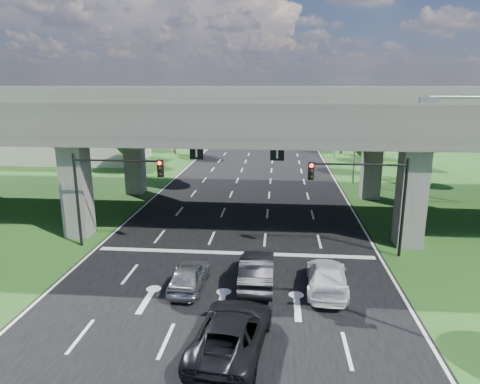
% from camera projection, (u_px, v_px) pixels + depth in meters
% --- Properties ---
extents(ground, '(160.00, 160.00, 0.00)m').
position_uv_depth(ground, '(228.00, 278.00, 22.95)').
color(ground, '#1C4415').
rests_on(ground, ground).
extents(road, '(18.00, 120.00, 0.03)m').
position_uv_depth(road, '(243.00, 221.00, 32.61)').
color(road, black).
rests_on(road, ground).
extents(overpass, '(80.00, 15.00, 10.00)m').
position_uv_depth(overpass, '(245.00, 114.00, 32.61)').
color(overpass, '#3A3734').
rests_on(overpass, ground).
extents(warehouse, '(20.00, 10.00, 4.00)m').
position_uv_depth(warehouse, '(69.00, 146.00, 58.53)').
color(warehouse, '#9E9E99').
rests_on(warehouse, ground).
extents(signal_right, '(5.76, 0.54, 6.00)m').
position_uv_depth(signal_right, '(367.00, 189.00, 25.06)').
color(signal_right, black).
rests_on(signal_right, ground).
extents(signal_left, '(5.76, 0.54, 6.00)m').
position_uv_depth(signal_left, '(109.00, 183.00, 26.42)').
color(signal_left, black).
rests_on(signal_left, ground).
extents(streetlight_far, '(3.38, 0.25, 10.00)m').
position_uv_depth(streetlight_far, '(352.00, 127.00, 43.84)').
color(streetlight_far, gray).
rests_on(streetlight_far, ground).
extents(streetlight_beyond, '(3.38, 0.25, 10.00)m').
position_uv_depth(streetlight_beyond, '(333.00, 116.00, 59.29)').
color(streetlight_beyond, gray).
rests_on(streetlight_beyond, ground).
extents(tree_left_near, '(4.50, 4.50, 7.80)m').
position_uv_depth(tree_left_near, '(131.00, 133.00, 48.11)').
color(tree_left_near, black).
rests_on(tree_left_near, ground).
extents(tree_left_mid, '(3.91, 3.90, 6.76)m').
position_uv_depth(tree_left_mid, '(130.00, 131.00, 56.25)').
color(tree_left_mid, black).
rests_on(tree_left_mid, ground).
extents(tree_left_far, '(4.80, 4.80, 8.32)m').
position_uv_depth(tree_left_far, '(174.00, 119.00, 63.40)').
color(tree_left_far, black).
rests_on(tree_left_far, ground).
extents(tree_right_near, '(4.20, 4.20, 7.28)m').
position_uv_depth(tree_right_near, '(372.00, 136.00, 47.77)').
color(tree_right_near, black).
rests_on(tree_right_near, ground).
extents(tree_right_mid, '(3.91, 3.90, 6.76)m').
position_uv_depth(tree_right_mid, '(383.00, 132.00, 55.32)').
color(tree_right_mid, black).
rests_on(tree_right_mid, ground).
extents(tree_right_far, '(4.50, 4.50, 7.80)m').
position_uv_depth(tree_right_far, '(343.00, 122.00, 63.24)').
color(tree_right_far, black).
rests_on(tree_right_far, ground).
extents(car_silver, '(1.69, 4.05, 1.37)m').
position_uv_depth(car_silver, '(189.00, 275.00, 21.64)').
color(car_silver, '#929499').
rests_on(car_silver, road).
extents(car_dark, '(1.71, 4.86, 1.60)m').
position_uv_depth(car_dark, '(257.00, 270.00, 22.04)').
color(car_dark, black).
rests_on(car_dark, road).
extents(car_white, '(2.28, 4.99, 1.41)m').
position_uv_depth(car_white, '(327.00, 277.00, 21.42)').
color(car_white, silver).
rests_on(car_white, road).
extents(car_trailing, '(3.24, 5.87, 1.56)m').
position_uv_depth(car_trailing, '(231.00, 332.00, 16.51)').
color(car_trailing, black).
rests_on(car_trailing, road).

